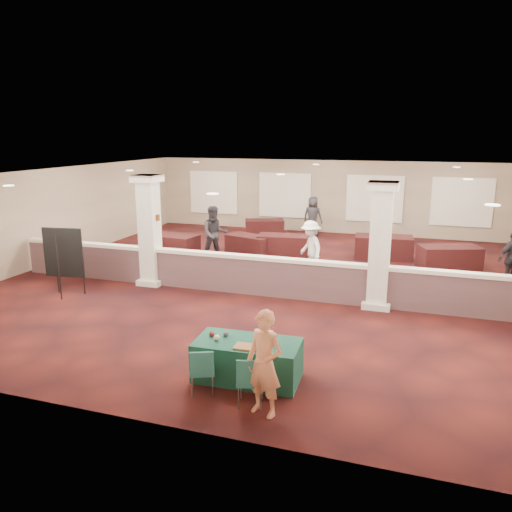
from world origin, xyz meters
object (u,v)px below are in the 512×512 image
(near_table, at_px, (247,360))
(attendee_c, at_px, (512,259))
(conf_chair_side, at_px, (202,368))
(attendee_d, at_px, (313,216))
(conf_chair_main, at_px, (250,378))
(far_table_front_right, at_px, (449,258))
(attendee_b, at_px, (311,248))
(far_table_front_left, at_px, (172,245))
(easel_board, at_px, (63,253))
(far_table_back_left, at_px, (265,227))
(woman, at_px, (265,364))
(far_table_front_center, at_px, (249,245))
(far_table_back_right, at_px, (384,247))
(attendee_a, at_px, (215,234))
(far_table_back_center, at_px, (283,245))

(near_table, bearing_deg, attendee_c, 52.57)
(conf_chair_side, xyz_separation_m, attendee_c, (5.92, 8.46, 0.34))
(attendee_c, bearing_deg, attendee_d, 102.64)
(conf_chair_main, relative_size, attendee_d, 0.51)
(conf_chair_side, distance_m, far_table_front_right, 10.87)
(far_table_front_right, xyz_separation_m, attendee_b, (-4.17, -2.11, 0.48))
(near_table, bearing_deg, far_table_front_left, 122.87)
(conf_chair_main, relative_size, far_table_front_right, 0.46)
(easel_board, relative_size, far_table_back_left, 1.14)
(far_table_front_left, bearing_deg, conf_chair_side, -59.66)
(near_table, relative_size, easel_board, 0.99)
(woman, bearing_deg, conf_chair_main, 173.53)
(near_table, distance_m, far_table_front_left, 9.89)
(far_table_front_left, bearing_deg, easel_board, -95.90)
(far_table_front_center, xyz_separation_m, far_table_back_right, (4.76, 0.83, 0.06))
(attendee_a, distance_m, attendee_b, 3.60)
(far_table_front_left, relative_size, attendee_b, 1.10)
(far_table_back_left, distance_m, far_table_back_right, 5.90)
(conf_chair_side, bearing_deg, far_table_front_right, 42.84)
(easel_board, xyz_separation_m, far_table_back_left, (2.63, 9.76, -0.87))
(far_table_front_center, relative_size, far_table_front_right, 0.90)
(far_table_front_left, distance_m, far_table_front_right, 9.57)
(conf_chair_side, height_order, easel_board, easel_board)
(near_table, distance_m, attendee_b, 7.11)
(conf_chair_main, bearing_deg, near_table, 98.30)
(conf_chair_side, relative_size, far_table_back_right, 0.42)
(far_table_back_right, xyz_separation_m, attendee_c, (3.74, -2.33, 0.43))
(conf_chair_main, relative_size, far_table_front_left, 0.46)
(easel_board, xyz_separation_m, far_table_back_center, (4.36, 6.46, -0.83))
(far_table_back_center, relative_size, far_table_back_right, 0.92)
(easel_board, bearing_deg, far_table_back_center, 47.84)
(far_table_front_right, bearing_deg, near_table, -112.43)
(far_table_back_right, relative_size, attendee_b, 1.15)
(attendee_a, bearing_deg, attendee_d, 34.22)
(conf_chair_main, height_order, attendee_c, attendee_c)
(far_table_back_right, distance_m, attendee_c, 4.42)
(far_table_back_right, xyz_separation_m, attendee_b, (-2.02, -2.93, 0.46))
(easel_board, height_order, attendee_b, easel_board)
(far_table_front_center, distance_m, attendee_b, 3.49)
(easel_board, bearing_deg, conf_chair_main, -38.18)
(easel_board, relative_size, attendee_d, 1.11)
(near_table, bearing_deg, easel_board, 152.43)
(far_table_front_right, bearing_deg, easel_board, -148.06)
(easel_board, relative_size, attendee_c, 1.14)
(near_table, distance_m, easel_board, 6.95)
(conf_chair_main, xyz_separation_m, woman, (0.28, -0.12, 0.35))
(far_table_front_right, xyz_separation_m, attendee_c, (1.59, -1.50, 0.45))
(easel_board, xyz_separation_m, attendee_c, (11.63, 4.76, -0.37))
(attendee_b, bearing_deg, far_table_back_left, 171.25)
(easel_board, relative_size, woman, 1.10)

